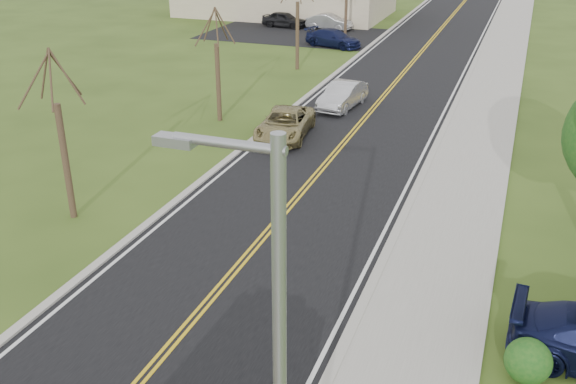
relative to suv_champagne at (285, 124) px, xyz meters
The scene contains 13 objects.
road 19.51m from the suv_champagne, 81.45° to the left, with size 8.00×120.00×0.01m, color black.
curb_right 20.54m from the suv_champagne, 69.92° to the left, with size 0.30×120.00×0.12m, color #9E998E.
sidewalk_right 21.20m from the suv_champagne, 65.47° to the left, with size 3.20×120.00×0.10m, color #9E998E.
curb_left 19.33m from the suv_champagne, 93.71° to the left, with size 0.30×120.00×0.10m, color #9E998E.
bare_tree_a 11.64m from the suv_champagne, 110.95° to the right, with size 1.93×2.26×6.08m.
bare_tree_b 4.66m from the suv_champagne, 162.64° to the left, with size 1.83×2.14×5.73m.
bare_tree_c 14.06m from the suv_champagne, 107.16° to the left, with size 2.04×2.39×6.42m.
bare_tree_d 25.68m from the suv_champagne, 99.22° to the left, with size 1.88×2.20×5.91m.
suv_champagne is the anchor object (origin of this frame).
sedan_silver 5.78m from the suv_champagne, 77.48° to the left, with size 1.47×4.22×1.39m, color #B4B4BA.
lot_car_dark 30.01m from the suv_champagne, 110.69° to the left, with size 1.64×4.08×1.39m, color black.
lot_car_silver 29.06m from the suv_champagne, 102.79° to the left, with size 1.43×4.11×1.35m, color #AAAAAF.
lot_car_navy 21.64m from the suv_champagne, 100.48° to the left, with size 1.88×4.63×1.34m, color #0F1539.
Camera 1 is at (7.41, -6.70, 10.29)m, focal length 40.00 mm.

